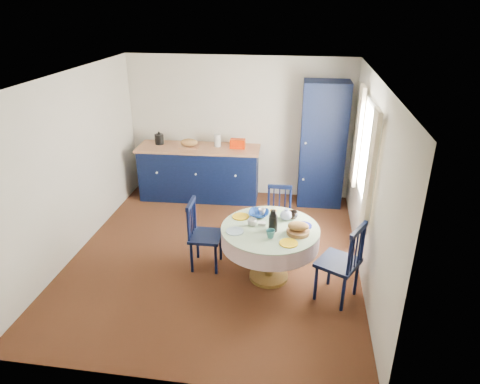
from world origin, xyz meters
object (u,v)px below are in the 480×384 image
object	(u,v)px
chair_right	(342,262)
cobalt_bowl	(259,214)
kitchen_counter	(199,172)
chair_left	(203,234)
dining_table	(271,236)
chair_far	(278,216)
mug_d	(262,212)
pantry_cabinet	(322,145)
mug_b	(271,234)
mug_a	(252,222)
mug_c	(293,215)

from	to	relation	value
chair_right	cobalt_bowl	distance (m)	1.24
kitchen_counter	cobalt_bowl	size ratio (longest dim) A/B	8.21
chair_left	chair_right	xyz separation A→B (m)	(1.79, -0.45, 0.04)
dining_table	chair_far	bearing A→B (deg)	87.59
kitchen_counter	chair_left	size ratio (longest dim) A/B	2.27
cobalt_bowl	chair_left	bearing A→B (deg)	-168.92
dining_table	mug_d	size ratio (longest dim) A/B	13.15
chair_left	cobalt_bowl	distance (m)	0.80
kitchen_counter	chair_left	xyz separation A→B (m)	(0.56, -2.17, -0.01)
chair_far	pantry_cabinet	bearing A→B (deg)	68.15
chair_far	mug_b	distance (m)	1.21
chair_left	pantry_cabinet	bearing A→B (deg)	-35.57
chair_right	cobalt_bowl	world-z (taller)	chair_right
dining_table	chair_right	size ratio (longest dim) A/B	1.19
cobalt_bowl	dining_table	bearing A→B (deg)	-57.99
pantry_cabinet	mug_a	size ratio (longest dim) A/B	18.49
pantry_cabinet	dining_table	xyz separation A→B (m)	(-0.67, -2.43, -0.45)
chair_far	mug_c	size ratio (longest dim) A/B	6.73
chair_far	cobalt_bowl	distance (m)	0.74
chair_left	chair_right	world-z (taller)	chair_right
mug_b	chair_right	bearing A→B (deg)	-3.83
dining_table	cobalt_bowl	distance (m)	0.38
dining_table	chair_far	world-z (taller)	dining_table
kitchen_counter	mug_b	size ratio (longest dim) A/B	19.74
mug_b	chair_left	bearing A→B (deg)	156.98
dining_table	mug_d	bearing A→B (deg)	113.75
cobalt_bowl	mug_b	bearing A→B (deg)	-69.80
kitchen_counter	mug_d	world-z (taller)	kitchen_counter
mug_c	mug_b	bearing A→B (deg)	-114.73
chair_far	mug_c	distance (m)	0.75
dining_table	chair_left	bearing A→B (deg)	170.49
chair_right	kitchen_counter	bearing A→B (deg)	-110.11
pantry_cabinet	chair_left	world-z (taller)	pantry_cabinet
dining_table	chair_right	world-z (taller)	chair_right
dining_table	chair_far	distance (m)	0.94
dining_table	mug_c	bearing A→B (deg)	48.29
pantry_cabinet	chair_right	world-z (taller)	pantry_cabinet
chair_far	cobalt_bowl	world-z (taller)	chair_far
chair_right	cobalt_bowl	xyz separation A→B (m)	(-1.06, 0.60, 0.25)
kitchen_counter	chair_right	distance (m)	3.53
chair_right	mug_c	xyz separation A→B (m)	(-0.61, 0.59, 0.27)
chair_far	cobalt_bowl	size ratio (longest dim) A/B	3.30
kitchen_counter	mug_d	size ratio (longest dim) A/B	23.30
chair_left	chair_far	size ratio (longest dim) A/B	1.10
dining_table	chair_left	xyz separation A→B (m)	(-0.92, 0.15, -0.14)
pantry_cabinet	chair_left	xyz separation A→B (m)	(-1.59, -2.27, -0.59)
dining_table	chair_far	size ratio (longest dim) A/B	1.40
dining_table	mug_b	xyz separation A→B (m)	(0.01, -0.24, 0.17)
chair_far	mug_c	xyz separation A→B (m)	(0.22, -0.63, 0.35)
mug_c	cobalt_bowl	distance (m)	0.44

